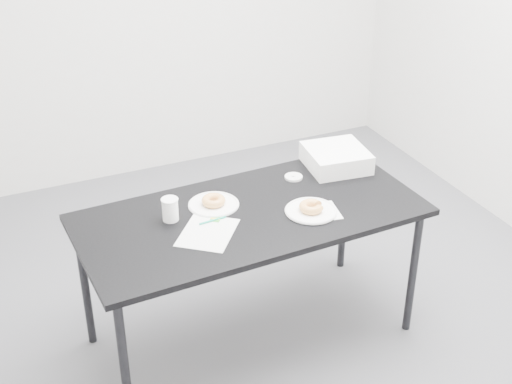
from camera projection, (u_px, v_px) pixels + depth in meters
name	position (u px, v px, depth m)	size (l,w,h in m)	color
floor	(252.00, 317.00, 4.01)	(4.00, 4.00, 0.00)	#47474C
table	(251.00, 222.00, 3.53)	(1.73, 0.87, 0.78)	black
scorecard	(208.00, 232.00, 3.34)	(0.23, 0.30, 0.00)	white
logo_patch	(216.00, 219.00, 3.44)	(0.05, 0.05, 0.00)	green
pen	(213.00, 220.00, 3.42)	(0.01, 0.01, 0.14)	#0D9472
napkin	(320.00, 212.00, 3.50)	(0.18, 0.18, 0.00)	white
plate_near	(311.00, 211.00, 3.50)	(0.26, 0.26, 0.01)	white
donut_near	(311.00, 207.00, 3.49)	(0.12, 0.12, 0.04)	#D18A42
plate_far	(214.00, 205.00, 3.56)	(0.26, 0.26, 0.01)	white
donut_far	(213.00, 201.00, 3.55)	(0.12, 0.12, 0.04)	#D18A42
coffee_cup	(170.00, 209.00, 3.41)	(0.08, 0.08, 0.12)	white
cup_lid	(294.00, 177.00, 3.81)	(0.10, 0.10, 0.01)	silver
bakery_box	(336.00, 158.00, 3.91)	(0.32, 0.32, 0.11)	white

